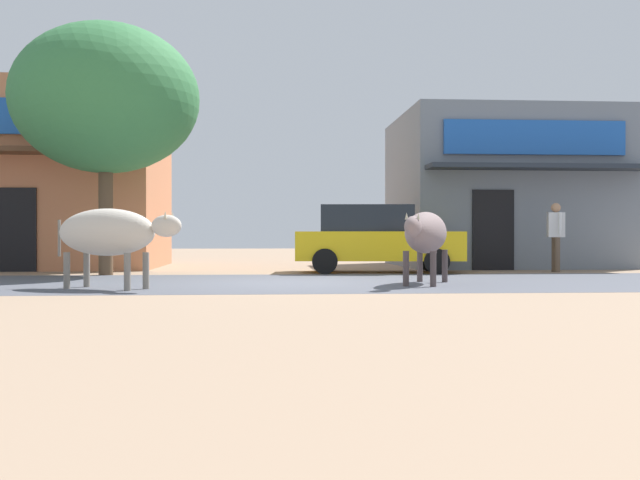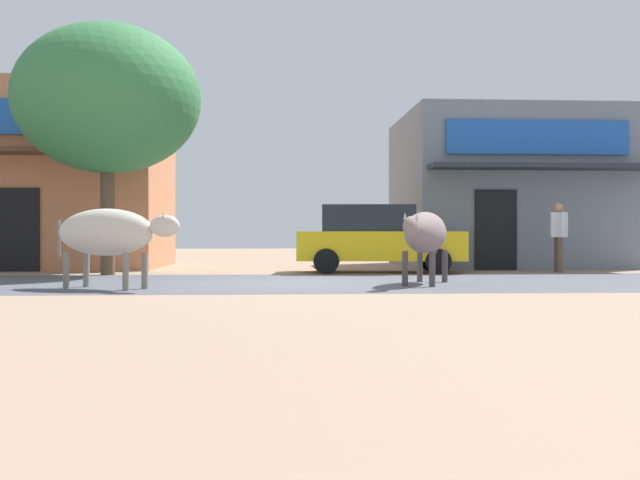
% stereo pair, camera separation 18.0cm
% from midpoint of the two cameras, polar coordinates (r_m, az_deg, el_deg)
% --- Properties ---
extents(ground, '(80.00, 80.00, 0.00)m').
position_cam_midpoint_polar(ground, '(15.10, -2.16, -3.10)').
color(ground, '#9E8268').
extents(asphalt_road, '(72.00, 6.13, 0.00)m').
position_cam_midpoint_polar(asphalt_road, '(15.10, -2.16, -3.10)').
color(asphalt_road, '#50535C').
rests_on(asphalt_road, ground).
extents(storefront_left_cafe, '(7.70, 6.62, 4.98)m').
position_cam_midpoint_polar(storefront_left_cafe, '(23.95, -20.96, 4.11)').
color(storefront_left_cafe, '#C97B53').
rests_on(storefront_left_cafe, ground).
extents(storefront_right_club, '(6.07, 6.62, 4.45)m').
position_cam_midpoint_polar(storefront_right_club, '(24.02, 12.82, 3.49)').
color(storefront_right_club, slate).
rests_on(storefront_right_club, ground).
extents(roadside_tree, '(4.26, 4.26, 5.74)m').
position_cam_midpoint_polar(roadside_tree, '(18.83, -15.60, 9.85)').
color(roadside_tree, brown).
rests_on(roadside_tree, ground).
extents(parked_hatchback_car, '(4.18, 2.26, 1.64)m').
position_cam_midpoint_polar(parked_hatchback_car, '(19.20, 3.77, 0.14)').
color(parked_hatchback_car, gold).
rests_on(parked_hatchback_car, ground).
extents(cow_near_brown, '(2.41, 1.62, 1.36)m').
position_cam_midpoint_polar(cow_near_brown, '(13.67, -15.47, 0.50)').
color(cow_near_brown, beige).
rests_on(cow_near_brown, ground).
extents(cow_far_dark, '(1.45, 2.70, 1.34)m').
position_cam_midpoint_polar(cow_far_dark, '(14.55, 7.34, 0.49)').
color(cow_far_dark, gray).
rests_on(cow_far_dark, ground).
extents(pedestrian_by_shop, '(0.44, 0.61, 1.71)m').
position_cam_midpoint_polar(pedestrian_by_shop, '(20.15, 16.54, 0.61)').
color(pedestrian_by_shop, brown).
rests_on(pedestrian_by_shop, ground).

